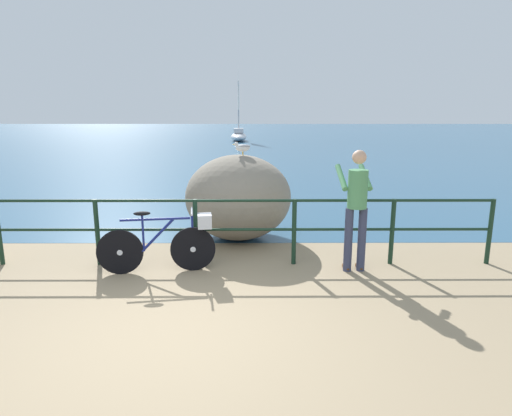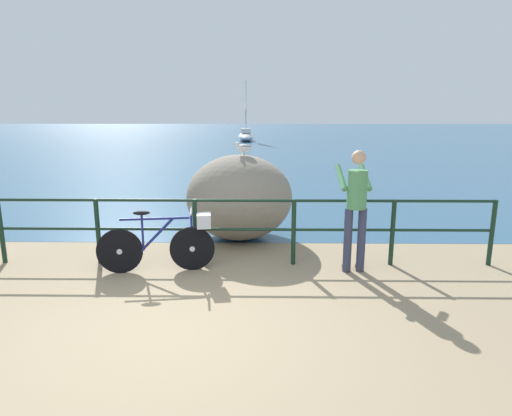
% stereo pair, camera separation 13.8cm
% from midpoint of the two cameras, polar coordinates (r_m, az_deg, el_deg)
% --- Properties ---
extents(ground_plane, '(120.00, 120.00, 0.10)m').
position_cam_midpoint_polar(ground_plane, '(24.28, -1.39, 6.89)').
color(ground_plane, '#937F60').
extents(sea_surface, '(120.00, 90.00, 0.01)m').
position_cam_midpoint_polar(sea_surface, '(52.49, -0.17, 9.92)').
color(sea_surface, '#2D5675').
rests_on(sea_surface, ground_plane).
extents(promenade_railing, '(9.07, 0.07, 1.02)m').
position_cam_midpoint_polar(promenade_railing, '(6.62, -7.46, -2.03)').
color(promenade_railing, black).
rests_on(promenade_railing, ground_plane).
extents(bicycle, '(1.69, 0.48, 0.92)m').
position_cam_midpoint_polar(bicycle, '(6.42, -11.18, -4.27)').
color(bicycle, black).
rests_on(bicycle, ground_plane).
extents(person_at_railing, '(0.47, 0.65, 1.78)m').
position_cam_midpoint_polar(person_at_railing, '(6.35, 13.68, 0.36)').
color(person_at_railing, '#333851').
rests_on(person_at_railing, ground_plane).
extents(breakwater_boulder_main, '(1.93, 1.93, 1.55)m').
position_cam_midpoint_polar(breakwater_boulder_main, '(7.90, -1.72, 1.44)').
color(breakwater_boulder_main, gray).
rests_on(breakwater_boulder_main, ground).
extents(seagull, '(0.34, 0.19, 0.23)m').
position_cam_midpoint_polar(seagull, '(7.75, -1.12, 8.06)').
color(seagull, gold).
rests_on(seagull, breakwater_boulder_main).
extents(sailboat, '(1.42, 4.43, 6.16)m').
position_cam_midpoint_polar(sailboat, '(36.73, -1.23, 9.95)').
color(sailboat, white).
rests_on(sailboat, sea_surface).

